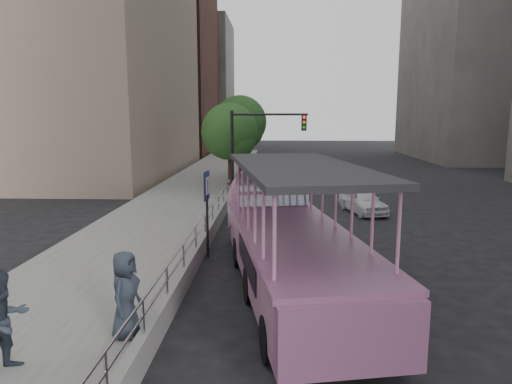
% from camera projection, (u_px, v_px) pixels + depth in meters
% --- Properties ---
extents(ground, '(160.00, 160.00, 0.00)m').
position_uv_depth(ground, '(293.00, 291.00, 13.00)').
color(ground, black).
extents(sidewalk, '(5.50, 80.00, 0.30)m').
position_uv_depth(sidewalk, '(172.00, 211.00, 23.07)').
color(sidewalk, '#9D9C97').
rests_on(sidewalk, ground).
extents(kerb_wall, '(0.24, 30.00, 0.36)m').
position_uv_depth(kerb_wall, '(196.00, 252.00, 15.02)').
color(kerb_wall, gray).
rests_on(kerb_wall, sidewalk).
extents(guardrail, '(0.07, 22.00, 0.71)m').
position_uv_depth(guardrail, '(195.00, 233.00, 14.91)').
color(guardrail, '#B4B4B9').
rests_on(guardrail, kerb_wall).
extents(duck_boat, '(4.66, 11.46, 3.71)m').
position_uv_depth(duck_boat, '(286.00, 238.00, 13.38)').
color(duck_boat, black).
rests_on(duck_boat, ground).
extents(car, '(2.35, 3.90, 1.24)m').
position_uv_depth(car, '(363.00, 201.00, 23.36)').
color(car, white).
rests_on(car, ground).
extents(pedestrian_mid, '(1.06, 1.16, 1.93)m').
position_uv_depth(pedestrian_mid, '(4.00, 321.00, 8.23)').
color(pedestrian_mid, '#2B333F').
rests_on(pedestrian_mid, sidewalk).
extents(pedestrian_far, '(0.71, 0.98, 1.86)m').
position_uv_depth(pedestrian_far, '(125.00, 294.00, 9.58)').
color(pedestrian_far, '#2B333F').
rests_on(pedestrian_far, sidewalk).
extents(parking_sign, '(0.11, 0.69, 3.05)m').
position_uv_depth(parking_sign, '(207.00, 205.00, 15.76)').
color(parking_sign, black).
rests_on(parking_sign, ground).
extents(traffic_signal, '(4.20, 0.32, 5.20)m').
position_uv_depth(traffic_signal, '(254.00, 142.00, 24.81)').
color(traffic_signal, black).
rests_on(traffic_signal, ground).
extents(street_tree_near, '(3.52, 3.52, 5.72)m').
position_uv_depth(street_tree_near, '(231.00, 134.00, 28.20)').
color(street_tree_near, '#352318').
rests_on(street_tree_near, ground).
extents(street_tree_far, '(3.97, 3.97, 6.45)m').
position_uv_depth(street_tree_far, '(241.00, 124.00, 34.02)').
color(street_tree_far, '#352318').
rests_on(street_tree_far, ground).
extents(midrise_brick, '(18.00, 16.00, 26.00)m').
position_uv_depth(midrise_brick, '(141.00, 52.00, 58.91)').
color(midrise_brick, brown).
rests_on(midrise_brick, ground).
extents(midrise_stone_b, '(16.00, 14.00, 20.00)m').
position_uv_depth(midrise_stone_b, '(182.00, 84.00, 75.08)').
color(midrise_stone_b, gray).
rests_on(midrise_stone_b, ground).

